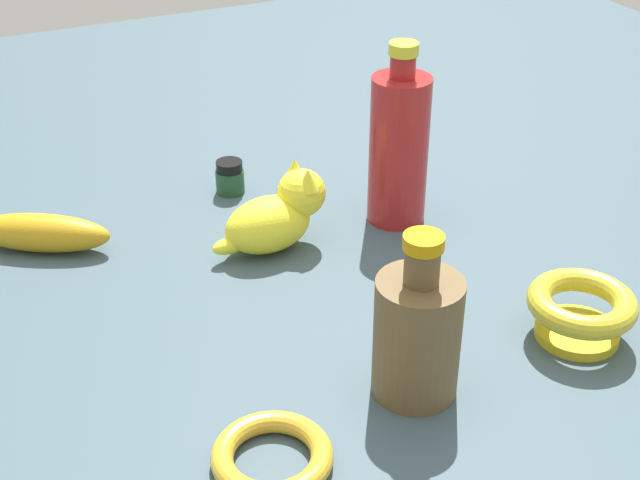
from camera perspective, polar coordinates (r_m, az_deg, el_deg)
ground at (r=0.90m, az=0.00°, el=-3.61°), size 2.00×2.00×0.00m
bowl at (r=0.86m, az=16.43°, el=-4.29°), size 0.10×0.10×0.05m
nail_polish_jar at (r=1.09m, az=-6.02°, el=4.02°), size 0.04×0.04×0.04m
bottle_tall at (r=1.00m, az=5.09°, el=5.97°), size 0.07×0.07×0.21m
bangle at (r=0.71m, az=-3.10°, el=-13.72°), size 0.10×0.10×0.02m
bottle_short at (r=0.75m, az=6.28°, el=-5.96°), size 0.07×0.07×0.15m
cat_figurine at (r=0.96m, az=-2.75°, el=1.66°), size 0.14×0.07×0.09m
banana at (r=1.01m, az=-17.54°, el=0.45°), size 0.15×0.12×0.04m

